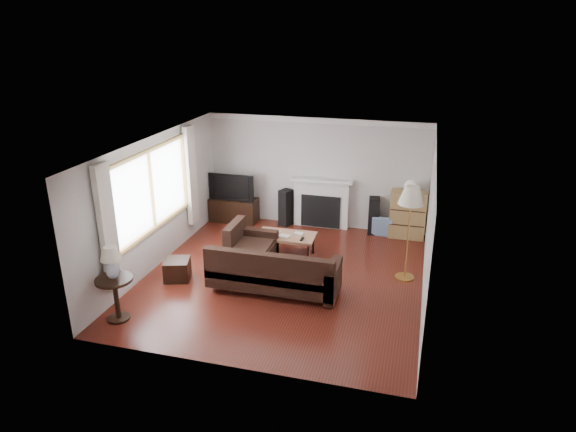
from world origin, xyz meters
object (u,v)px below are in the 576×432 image
(coffee_table, at_px, (286,245))
(floor_lamp, at_px, (408,234))
(side_table, at_px, (116,299))
(sectional_sofa, at_px, (274,270))
(bookshelf, at_px, (408,215))
(tv_stand, at_px, (234,210))

(coffee_table, distance_m, floor_lamp, 2.50)
(coffee_table, xyz_separation_m, side_table, (-1.94, -3.00, 0.13))
(sectional_sofa, relative_size, coffee_table, 2.10)
(floor_lamp, relative_size, side_table, 2.46)
(sectional_sofa, distance_m, coffee_table, 1.46)
(bookshelf, distance_m, floor_lamp, 2.02)
(floor_lamp, xyz_separation_m, side_table, (-4.32, -2.62, -0.53))
(side_table, bearing_deg, tv_stand, 87.05)
(tv_stand, bearing_deg, coffee_table, -42.31)
(bookshelf, xyz_separation_m, coffee_table, (-2.30, -1.61, -0.30))
(side_table, bearing_deg, floor_lamp, 31.26)
(sectional_sofa, distance_m, floor_lamp, 2.49)
(tv_stand, height_order, floor_lamp, floor_lamp)
(bookshelf, xyz_separation_m, sectional_sofa, (-2.11, -3.05, -0.13))
(sectional_sofa, relative_size, floor_lamp, 1.38)
(bookshelf, distance_m, side_table, 6.26)
(sectional_sofa, xyz_separation_m, side_table, (-2.12, -1.56, -0.03))
(coffee_table, bearing_deg, side_table, -123.80)
(coffee_table, bearing_deg, sectional_sofa, -83.67)
(coffee_table, xyz_separation_m, floor_lamp, (2.38, -0.38, 0.66))
(sectional_sofa, bearing_deg, floor_lamp, 25.79)
(sectional_sofa, bearing_deg, side_table, -143.68)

